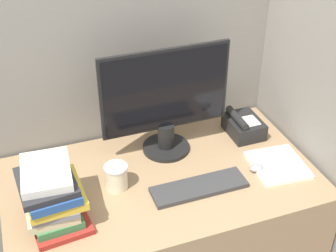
# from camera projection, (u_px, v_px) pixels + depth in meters

# --- Properties ---
(cubicle_panel_rear) EXTENTS (1.74, 0.04, 1.66)m
(cubicle_panel_rear) POSITION_uv_depth(u_px,v_px,m) (133.00, 118.00, 2.32)
(cubicle_panel_rear) COLOR gray
(cubicle_panel_rear) RESTS_ON ground_plane
(cubicle_panel_right) EXTENTS (0.04, 0.82, 1.66)m
(cubicle_panel_right) POSITION_uv_depth(u_px,v_px,m) (300.00, 132.00, 2.22)
(cubicle_panel_right) COLOR gray
(cubicle_panel_right) RESTS_ON ground_plane
(desk) EXTENTS (1.34, 0.76, 0.78)m
(desk) POSITION_uv_depth(u_px,v_px,m) (162.00, 240.00, 2.24)
(desk) COLOR #937551
(desk) RESTS_ON ground_plane
(monitor) EXTENTS (0.59, 0.22, 0.51)m
(monitor) POSITION_uv_depth(u_px,v_px,m) (166.00, 103.00, 2.06)
(monitor) COLOR black
(monitor) RESTS_ON desk
(keyboard) EXTENTS (0.41, 0.12, 0.02)m
(keyboard) POSITION_uv_depth(u_px,v_px,m) (199.00, 187.00, 1.96)
(keyboard) COLOR #333333
(keyboard) RESTS_ON desk
(mouse) EXTENTS (0.06, 0.05, 0.03)m
(mouse) POSITION_uv_depth(u_px,v_px,m) (256.00, 168.00, 2.06)
(mouse) COLOR gray
(mouse) RESTS_ON desk
(coffee_cup) EXTENTS (0.10, 0.10, 0.11)m
(coffee_cup) POSITION_uv_depth(u_px,v_px,m) (116.00, 177.00, 1.94)
(coffee_cup) COLOR beige
(coffee_cup) RESTS_ON desk
(book_stack) EXTENTS (0.25, 0.30, 0.24)m
(book_stack) POSITION_uv_depth(u_px,v_px,m) (52.00, 196.00, 1.76)
(book_stack) COLOR maroon
(book_stack) RESTS_ON desk
(desk_telephone) EXTENTS (0.15, 0.20, 0.12)m
(desk_telephone) POSITION_uv_depth(u_px,v_px,m) (243.00, 126.00, 2.28)
(desk_telephone) COLOR black
(desk_telephone) RESTS_ON desk
(paper_pile) EXTENTS (0.25, 0.26, 0.02)m
(paper_pile) POSITION_uv_depth(u_px,v_px,m) (278.00, 165.00, 2.09)
(paper_pile) COLOR white
(paper_pile) RESTS_ON desk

